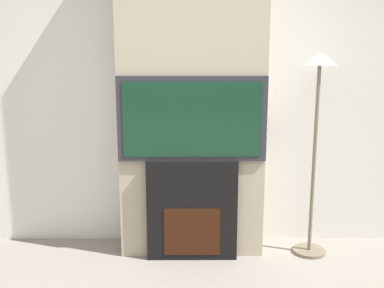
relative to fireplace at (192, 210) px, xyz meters
The scene contains 5 objects.
wall_back 1.02m from the fireplace, 90.00° to the left, with size 6.00×0.06×2.70m.
chimney_breast 0.96m from the fireplace, 90.00° to the left, with size 1.16×0.36×2.70m.
fireplace is the anchor object (origin of this frame).
television 0.74m from the fireplace, 90.00° to the right, with size 1.15×0.07×0.66m.
floor_lamp 1.26m from the fireplace, ahead, with size 0.27×0.27×1.65m.
Camera 1 is at (-0.02, -1.63, 1.60)m, focal length 40.00 mm.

